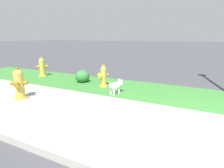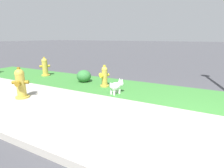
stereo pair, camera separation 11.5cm
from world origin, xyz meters
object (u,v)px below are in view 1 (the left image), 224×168
at_px(fire_hydrant_far_end, 19,84).
at_px(shrub_bush_far_verge, 82,76).
at_px(fire_hydrant_by_grass_verge, 42,67).
at_px(fire_hydrant_at_driveway, 103,77).
at_px(small_white_dog, 116,86).

height_order(fire_hydrant_far_end, shrub_bush_far_verge, fire_hydrant_far_end).
bearing_deg(fire_hydrant_by_grass_verge, fire_hydrant_at_driveway, -58.23).
xyz_separation_m(fire_hydrant_far_end, fire_hydrant_at_driveway, (1.32, 1.87, -0.06)).
xyz_separation_m(fire_hydrant_by_grass_verge, shrub_bush_far_verge, (1.94, -0.10, -0.15)).
height_order(small_white_dog, shrub_bush_far_verge, shrub_bush_far_verge).
relative_size(fire_hydrant_far_end, fire_hydrant_at_driveway, 1.17).
bearing_deg(small_white_dog, fire_hydrant_at_driveway, 73.71).
bearing_deg(fire_hydrant_at_driveway, fire_hydrant_far_end, 157.49).
bearing_deg(fire_hydrant_at_driveway, fire_hydrant_by_grass_verge, 97.10).
relative_size(fire_hydrant_far_end, small_white_dog, 1.70).
distance_m(fire_hydrant_far_end, fire_hydrant_at_driveway, 2.29).
bearing_deg(shrub_bush_far_verge, fire_hydrant_far_end, -101.32).
distance_m(small_white_dog, shrub_bush_far_verge, 1.68).
bearing_deg(fire_hydrant_far_end, small_white_dog, -176.62).
distance_m(fire_hydrant_by_grass_verge, shrub_bush_far_verge, 1.94).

